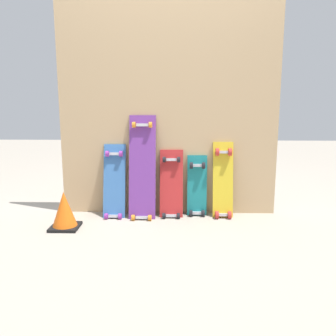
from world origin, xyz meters
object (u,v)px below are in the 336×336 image
Objects in this scene: skateboard_red at (171,188)px; traffic_cone at (64,211)px; skateboard_teal at (197,189)px; skateboard_yellow at (223,183)px; skateboard_purple at (142,171)px; skateboard_blue at (114,185)px.

traffic_cone is at bearing -157.61° from skateboard_red.
skateboard_teal is 0.84× the size of skateboard_yellow.
traffic_cone is (-0.61, -0.33, -0.27)m from skateboard_purple.
skateboard_teal is at bearing 3.85° from skateboard_blue.
traffic_cone is at bearing -160.39° from skateboard_teal.
skateboard_blue is 2.33× the size of traffic_cone.
skateboard_purple reaches higher than skateboard_red.
skateboard_teal reaches higher than traffic_cone.
skateboard_purple reaches higher than skateboard_teal.
skateboard_teal is at bearing 19.61° from traffic_cone.
skateboard_yellow reaches higher than skateboard_teal.
skateboard_red is at bearing 5.89° from skateboard_purple.
skateboard_red reaches higher than traffic_cone.
skateboard_blue is at bearing -178.27° from skateboard_red.
skateboard_teal is 1.17m from traffic_cone.
skateboard_blue is 1.17× the size of skateboard_teal.
skateboard_teal is (0.75, 0.05, -0.05)m from skateboard_blue.
skateboard_blue is 1.07× the size of skateboard_red.
skateboard_purple is 3.17× the size of traffic_cone.
skateboard_teal is (0.49, 0.06, -0.18)m from skateboard_purple.
skateboard_yellow reaches higher than traffic_cone.
skateboard_blue is at bearing -176.15° from skateboard_teal.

